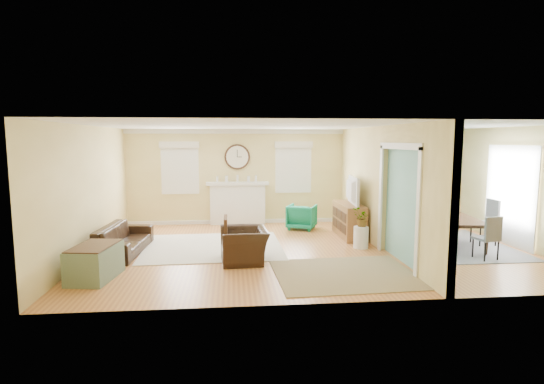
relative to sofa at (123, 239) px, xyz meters
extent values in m
plane|color=#AD6537|center=(3.90, -0.08, -0.29)|extent=(9.00, 9.00, 0.00)
cube|color=tan|center=(3.90, 2.92, 1.01)|extent=(9.00, 0.02, 2.60)
cube|color=tan|center=(3.90, -3.08, 1.01)|extent=(9.00, 0.02, 2.60)
cube|color=tan|center=(-0.60, -0.08, 1.01)|extent=(0.02, 6.00, 2.60)
cube|color=tan|center=(8.40, -0.08, 1.01)|extent=(0.02, 6.00, 2.60)
cube|color=white|center=(3.90, -0.08, 2.31)|extent=(9.00, 6.00, 0.02)
cube|color=tan|center=(5.40, 1.32, 1.01)|extent=(0.12, 3.20, 2.60)
cube|color=tan|center=(5.40, -2.58, 1.01)|extent=(0.12, 1.00, 2.60)
cube|color=tan|center=(5.40, -1.18, 2.11)|extent=(0.12, 1.80, 0.40)
cube|color=white|center=(5.33, -0.28, 0.81)|extent=(0.04, 0.12, 2.20)
cube|color=white|center=(5.33, -2.08, 0.81)|extent=(0.04, 0.12, 2.20)
cube|color=white|center=(5.33, -1.18, 1.91)|extent=(0.04, 1.92, 0.12)
cube|color=#64A7A0|center=(5.47, -0.08, 1.01)|extent=(0.02, 6.00, 2.60)
cube|color=white|center=(2.40, 2.80, 0.26)|extent=(1.50, 0.24, 1.10)
cube|color=white|center=(2.40, 2.77, 0.84)|extent=(1.70, 0.30, 0.08)
cube|color=black|center=(2.40, 2.90, 0.21)|extent=(0.85, 0.02, 0.75)
cube|color=gold|center=(2.40, 2.79, 0.13)|extent=(0.85, 0.02, 0.62)
cylinder|color=#422A19|center=(2.40, 2.89, 1.56)|extent=(0.70, 0.06, 0.70)
cylinder|color=silver|center=(2.40, 2.85, 1.56)|extent=(0.60, 0.01, 0.60)
cube|color=black|center=(2.40, 2.85, 1.66)|extent=(0.02, 0.01, 0.20)
cube|color=black|center=(2.46, 2.85, 1.56)|extent=(0.12, 0.01, 0.02)
cube|color=white|center=(0.85, 2.90, 1.26)|extent=(0.90, 0.03, 1.30)
cube|color=white|center=(0.85, 2.87, 1.26)|extent=(1.00, 0.04, 1.40)
cube|color=beige|center=(0.85, 2.83, 1.89)|extent=(1.05, 0.10, 0.18)
cube|color=white|center=(3.95, 2.90, 1.26)|extent=(0.90, 0.03, 1.30)
cube|color=white|center=(3.95, 2.87, 1.26)|extent=(1.00, 0.04, 1.40)
cube|color=beige|center=(3.95, 2.83, 1.89)|extent=(1.05, 0.10, 0.18)
cube|color=white|center=(8.37, -0.08, 0.81)|extent=(0.03, 1.60, 2.10)
cube|color=white|center=(8.34, -0.08, 0.81)|extent=(0.03, 1.70, 2.20)
cylinder|color=gold|center=(6.90, -0.08, 2.16)|extent=(0.02, 0.02, 0.30)
sphere|color=white|center=(6.90, -0.08, 1.91)|extent=(0.30, 0.30, 0.30)
cube|color=beige|center=(1.82, 0.31, -0.28)|extent=(2.99, 2.61, 0.02)
cube|color=#95865D|center=(4.17, -1.81, -0.28)|extent=(2.49, 2.07, 0.01)
cube|color=slate|center=(7.06, -0.05, -0.28)|extent=(2.31, 2.89, 0.01)
imported|color=black|center=(0.00, 0.00, 0.00)|extent=(0.88, 2.01, 0.58)
imported|color=black|center=(2.46, -0.86, 0.03)|extent=(0.92, 1.04, 0.64)
imported|color=#147A5E|center=(4.05, 1.98, 0.03)|extent=(0.91, 0.92, 0.64)
cube|color=slate|center=(-0.06, -1.65, -0.01)|extent=(0.75, 1.08, 0.56)
cube|color=#422A19|center=(-0.06, -1.65, 0.28)|extent=(0.71, 1.02, 0.02)
cube|color=olive|center=(5.03, 1.01, 0.11)|extent=(0.47, 1.41, 0.80)
cube|color=#422A19|center=(4.79, 0.58, 0.26)|extent=(0.01, 0.38, 0.22)
cube|color=#422A19|center=(4.79, 0.58, -0.01)|extent=(0.01, 0.38, 0.22)
cube|color=#422A19|center=(4.79, 1.01, 0.26)|extent=(0.01, 0.38, 0.22)
cube|color=#422A19|center=(4.79, 1.01, -0.01)|extent=(0.01, 0.38, 0.22)
cube|color=#422A19|center=(4.79, 1.43, 0.26)|extent=(0.01, 0.38, 0.22)
cube|color=#422A19|center=(4.79, 1.43, -0.01)|extent=(0.01, 0.38, 0.22)
imported|color=black|center=(5.01, 1.01, 0.84)|extent=(0.26, 1.13, 0.65)
cylinder|color=white|center=(4.99, -0.08, -0.06)|extent=(0.32, 0.32, 0.46)
imported|color=#337F33|center=(4.99, -0.08, 0.38)|extent=(0.44, 0.41, 0.40)
imported|color=#422A19|center=(7.06, -0.05, 0.03)|extent=(1.22, 1.90, 0.63)
cube|color=slate|center=(7.03, 1.02, 0.17)|extent=(0.46, 0.46, 0.05)
cube|color=slate|center=(7.03, 1.02, 0.42)|extent=(0.43, 0.09, 0.50)
cylinder|color=black|center=(7.22, 1.18, -0.08)|extent=(0.03, 0.03, 0.42)
cylinder|color=black|center=(7.19, 0.83, -0.08)|extent=(0.03, 0.03, 0.42)
cylinder|color=black|center=(6.88, 1.20, -0.08)|extent=(0.03, 0.03, 0.42)
cylinder|color=black|center=(6.85, 0.86, -0.08)|extent=(0.03, 0.03, 0.42)
cube|color=slate|center=(7.14, -1.16, 0.12)|extent=(0.45, 0.45, 0.05)
cube|color=slate|center=(7.14, -1.16, 0.35)|extent=(0.39, 0.13, 0.46)
cylinder|color=black|center=(7.02, -1.35, -0.10)|extent=(0.03, 0.03, 0.38)
cylinder|color=black|center=(6.96, -1.04, -0.10)|extent=(0.03, 0.03, 0.38)
cylinder|color=black|center=(7.32, -1.28, -0.10)|extent=(0.03, 0.03, 0.38)
cylinder|color=black|center=(7.26, -0.98, -0.10)|extent=(0.03, 0.03, 0.38)
cube|color=white|center=(6.41, -0.02, 0.20)|extent=(0.56, 0.56, 0.05)
cube|color=white|center=(6.41, -0.02, 0.47)|extent=(0.17, 0.45, 0.54)
cylinder|color=black|center=(6.28, 0.21, -0.06)|extent=(0.03, 0.03, 0.46)
cylinder|color=black|center=(6.64, 0.11, -0.06)|extent=(0.03, 0.03, 0.46)
cylinder|color=black|center=(6.18, -0.15, -0.06)|extent=(0.03, 0.03, 0.46)
cylinder|color=black|center=(6.54, -0.24, -0.06)|extent=(0.03, 0.03, 0.46)
cube|color=slate|center=(7.78, -0.06, 0.19)|extent=(0.45, 0.45, 0.05)
cube|color=slate|center=(7.78, -0.06, 0.46)|extent=(0.05, 0.45, 0.53)
cylinder|color=black|center=(7.96, -0.24, -0.06)|extent=(0.03, 0.03, 0.45)
cylinder|color=black|center=(7.60, -0.24, -0.06)|extent=(0.03, 0.03, 0.45)
cylinder|color=black|center=(7.96, 0.12, -0.06)|extent=(0.03, 0.03, 0.45)
cylinder|color=black|center=(7.60, 0.12, -0.06)|extent=(0.03, 0.03, 0.45)
camera|label=1|loc=(2.23, -8.78, 2.03)|focal=28.00mm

